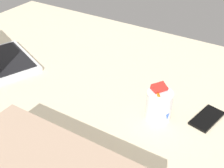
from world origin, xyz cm
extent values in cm
cube|color=beige|center=(0.00, 0.00, 9.00)|extent=(180.00, 140.00, 18.00)
cube|color=silver|center=(37.83, 0.53, 19.00)|extent=(39.25, 33.79, 2.00)
cube|color=black|center=(37.27, -0.86, 20.20)|extent=(33.28, 26.72, 0.40)
cylinder|color=silver|center=(-38.15, -1.98, 23.50)|extent=(9.00, 9.00, 11.00)
cube|color=blue|center=(-39.59, -2.13, 21.51)|extent=(6.35, 7.14, 5.82)
cube|color=blue|center=(-38.74, -1.77, 24.12)|extent=(7.19, 7.58, 5.45)
cube|color=orange|center=(-38.26, -2.17, 26.73)|extent=(7.66, 7.42, 5.36)
cube|color=red|center=(-36.91, -3.38, 29.34)|extent=(6.15, 6.39, 3.49)
cube|color=black|center=(-53.21, -10.50, 18.40)|extent=(9.62, 15.13, 0.80)
camera|label=1|loc=(-65.95, 73.50, 86.61)|focal=46.97mm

